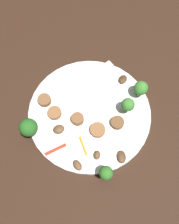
% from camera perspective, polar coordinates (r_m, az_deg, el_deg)
% --- Properties ---
extents(ground_plane, '(1.40, 1.40, 0.00)m').
position_cam_1_polar(ground_plane, '(0.61, 0.00, -0.48)').
color(ground_plane, black).
extents(plate, '(0.29, 0.29, 0.01)m').
position_cam_1_polar(plate, '(0.60, 0.00, -0.24)').
color(plate, white).
rests_on(plate, ground_plane).
extents(fork, '(0.17, 0.07, 0.00)m').
position_cam_1_polar(fork, '(0.64, -0.29, 7.80)').
color(fork, silver).
rests_on(fork, plate).
extents(broccoli_floret_0, '(0.03, 0.03, 0.04)m').
position_cam_1_polar(broccoli_floret_0, '(0.53, 3.79, -13.79)').
color(broccoli_floret_0, '#347525').
rests_on(broccoli_floret_0, plate).
extents(broccoli_floret_1, '(0.03, 0.03, 0.05)m').
position_cam_1_polar(broccoli_floret_1, '(0.57, 8.77, 1.60)').
color(broccoli_floret_1, '#408630').
rests_on(broccoli_floret_1, plate).
extents(broccoli_floret_2, '(0.03, 0.03, 0.05)m').
position_cam_1_polar(broccoli_floret_2, '(0.60, 11.65, 5.32)').
color(broccoli_floret_2, '#408630').
rests_on(broccoli_floret_2, plate).
extents(broccoli_floret_3, '(0.04, 0.04, 0.06)m').
position_cam_1_polar(broccoli_floret_3, '(0.56, -13.80, -3.49)').
color(broccoli_floret_3, '#296420').
rests_on(broccoli_floret_3, plate).
extents(sausage_slice_0, '(0.04, 0.04, 0.01)m').
position_cam_1_polar(sausage_slice_0, '(0.61, -10.27, 2.66)').
color(sausage_slice_0, brown).
rests_on(sausage_slice_0, plate).
extents(sausage_slice_1, '(0.04, 0.04, 0.02)m').
position_cam_1_polar(sausage_slice_1, '(0.58, -2.76, -1.61)').
color(sausage_slice_1, brown).
rests_on(sausage_slice_1, plate).
extents(sausage_slice_2, '(0.03, 0.03, 0.01)m').
position_cam_1_polar(sausage_slice_2, '(0.58, 6.37, -2.46)').
color(sausage_slice_2, brown).
rests_on(sausage_slice_2, plate).
extents(sausage_slice_3, '(0.05, 0.05, 0.01)m').
position_cam_1_polar(sausage_slice_3, '(0.59, -8.00, -0.23)').
color(sausage_slice_3, brown).
rests_on(sausage_slice_3, plate).
extents(sausage_slice_4, '(0.05, 0.05, 0.01)m').
position_cam_1_polar(sausage_slice_4, '(0.57, 1.84, -4.15)').
color(sausage_slice_4, brown).
rests_on(sausage_slice_4, plate).
extents(mushroom_0, '(0.03, 0.03, 0.01)m').
position_cam_1_polar(mushroom_0, '(0.56, 7.32, -10.14)').
color(mushroom_0, '#4C331E').
rests_on(mushroom_0, plate).
extents(mushroom_1, '(0.03, 0.02, 0.01)m').
position_cam_1_polar(mushroom_1, '(0.64, 7.63, 7.43)').
color(mushroom_1, '#422B19').
rests_on(mushroom_1, plate).
extents(mushroom_2, '(0.03, 0.03, 0.01)m').
position_cam_1_polar(mushroom_2, '(0.55, -2.76, -12.06)').
color(mushroom_2, brown).
rests_on(mushroom_2, plate).
extents(mushroom_3, '(0.02, 0.02, 0.01)m').
position_cam_1_polar(mushroom_3, '(0.56, 1.75, -9.81)').
color(mushroom_3, brown).
rests_on(mushroom_3, plate).
extents(mushroom_4, '(0.03, 0.03, 0.01)m').
position_cam_1_polar(mushroom_4, '(0.58, -7.04, -3.93)').
color(mushroom_4, brown).
rests_on(mushroom_4, plate).
extents(pepper_strip_0, '(0.03, 0.04, 0.00)m').
position_cam_1_polar(pepper_strip_0, '(0.57, -1.46, -7.74)').
color(pepper_strip_0, orange).
rests_on(pepper_strip_0, plate).
extents(pepper_strip_1, '(0.05, 0.03, 0.00)m').
position_cam_1_polar(pepper_strip_1, '(0.57, -7.77, -8.50)').
color(pepper_strip_1, red).
rests_on(pepper_strip_1, plate).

